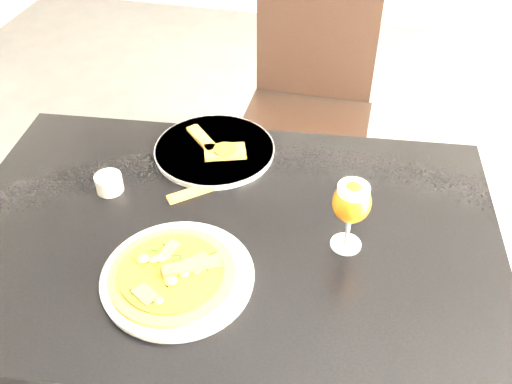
% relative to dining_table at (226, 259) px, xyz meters
% --- Properties ---
extents(dining_table, '(1.27, 0.91, 0.75)m').
position_rel_dining_table_xyz_m(dining_table, '(0.00, 0.00, 0.00)').
color(dining_table, black).
rests_on(dining_table, ground).
extents(chair_far, '(0.45, 0.45, 0.96)m').
position_rel_dining_table_xyz_m(chair_far, '(0.05, 0.88, -0.13)').
color(chair_far, black).
rests_on(chair_far, ground).
extents(plate_main, '(0.34, 0.34, 0.02)m').
position_rel_dining_table_xyz_m(plate_main, '(-0.05, -0.16, 0.10)').
color(plate_main, silver).
rests_on(plate_main, dining_table).
extents(pizza, '(0.25, 0.25, 0.03)m').
position_rel_dining_table_xyz_m(pizza, '(-0.06, -0.16, 0.11)').
color(pizza, '#9B6725').
rests_on(pizza, plate_main).
extents(plate_second, '(0.33, 0.33, 0.02)m').
position_rel_dining_table_xyz_m(plate_second, '(-0.10, 0.27, 0.10)').
color(plate_second, silver).
rests_on(plate_second, dining_table).
extents(crust_scraps, '(0.19, 0.14, 0.01)m').
position_rel_dining_table_xyz_m(crust_scraps, '(-0.09, 0.27, 0.11)').
color(crust_scraps, '#9B6725').
rests_on(crust_scraps, plate_second).
extents(loose_crust, '(0.10, 0.09, 0.01)m').
position_rel_dining_table_xyz_m(loose_crust, '(-0.11, 0.10, 0.09)').
color(loose_crust, '#9B6725').
rests_on(loose_crust, dining_table).
extents(sauce_cup, '(0.06, 0.06, 0.04)m').
position_rel_dining_table_xyz_m(sauce_cup, '(-0.30, 0.07, 0.11)').
color(sauce_cup, silver).
rests_on(sauce_cup, dining_table).
extents(beer_glass, '(0.08, 0.08, 0.17)m').
position_rel_dining_table_xyz_m(beer_glass, '(0.26, 0.02, 0.21)').
color(beer_glass, silver).
rests_on(beer_glass, dining_table).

